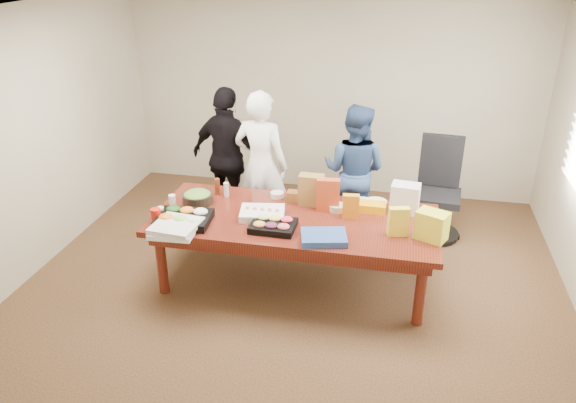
% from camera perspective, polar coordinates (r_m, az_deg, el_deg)
% --- Properties ---
extents(floor, '(5.50, 5.00, 0.02)m').
position_cam_1_polar(floor, '(5.83, 0.65, -8.33)').
color(floor, '#47301E').
rests_on(floor, ground).
extents(ceiling, '(5.50, 5.00, 0.02)m').
position_cam_1_polar(ceiling, '(4.88, 0.82, 19.31)').
color(ceiling, white).
rests_on(ceiling, wall_back).
extents(wall_back, '(5.50, 0.04, 2.70)m').
position_cam_1_polar(wall_back, '(7.56, 4.47, 10.90)').
color(wall_back, beige).
rests_on(wall_back, floor).
extents(wall_front, '(5.50, 0.04, 2.70)m').
position_cam_1_polar(wall_front, '(3.08, -8.54, -12.37)').
color(wall_front, beige).
rests_on(wall_front, floor).
extents(wall_left, '(0.04, 5.00, 2.70)m').
position_cam_1_polar(wall_left, '(6.31, -24.74, 5.69)').
color(wall_left, beige).
rests_on(wall_left, floor).
extents(conference_table, '(2.80, 1.20, 0.75)m').
position_cam_1_polar(conference_table, '(5.63, 0.67, -5.07)').
color(conference_table, '#4C1C0F').
rests_on(conference_table, floor).
extents(office_chair, '(0.64, 0.64, 1.15)m').
position_cam_1_polar(office_chair, '(6.64, 15.29, 0.87)').
color(office_chair, black).
rests_on(office_chair, floor).
extents(person_center, '(0.70, 0.52, 1.76)m').
position_cam_1_polar(person_center, '(6.37, -2.80, 3.72)').
color(person_center, white).
rests_on(person_center, floor).
extents(person_right, '(0.90, 0.77, 1.59)m').
position_cam_1_polar(person_right, '(6.48, 6.83, 3.14)').
color(person_right, navy).
rests_on(person_right, floor).
extents(person_left, '(1.09, 0.70, 1.72)m').
position_cam_1_polar(person_left, '(6.69, -6.18, 4.49)').
color(person_left, black).
rests_on(person_left, floor).
extents(veggie_tray, '(0.54, 0.44, 0.08)m').
position_cam_1_polar(veggie_tray, '(5.42, -10.70, -1.80)').
color(veggie_tray, black).
rests_on(veggie_tray, conference_table).
extents(fruit_tray, '(0.43, 0.34, 0.06)m').
position_cam_1_polar(fruit_tray, '(5.22, -1.54, -2.54)').
color(fruit_tray, black).
rests_on(fruit_tray, conference_table).
extents(sheet_cake, '(0.48, 0.39, 0.08)m').
position_cam_1_polar(sheet_cake, '(5.45, -2.67, -1.25)').
color(sheet_cake, white).
rests_on(sheet_cake, conference_table).
extents(salad_bowl, '(0.41, 0.41, 0.10)m').
position_cam_1_polar(salad_bowl, '(5.81, -9.32, 0.33)').
color(salad_bowl, black).
rests_on(salad_bowl, conference_table).
extents(chip_bag_blue, '(0.47, 0.39, 0.06)m').
position_cam_1_polar(chip_bag_blue, '(5.04, 3.73, -3.71)').
color(chip_bag_blue, '#2A4E9C').
rests_on(chip_bag_blue, conference_table).
extents(chip_bag_red, '(0.24, 0.12, 0.34)m').
position_cam_1_polar(chip_bag_red, '(5.54, 4.15, 0.70)').
color(chip_bag_red, '#BD451E').
rests_on(chip_bag_red, conference_table).
extents(chip_bag_yellow, '(0.20, 0.12, 0.28)m').
position_cam_1_polar(chip_bag_yellow, '(5.16, 11.34, -2.06)').
color(chip_bag_yellow, yellow).
rests_on(chip_bag_yellow, conference_table).
extents(chip_bag_orange, '(0.17, 0.09, 0.25)m').
position_cam_1_polar(chip_bag_orange, '(5.41, 6.49, -0.53)').
color(chip_bag_orange, orange).
rests_on(chip_bag_orange, conference_table).
extents(mayo_jar, '(0.11, 0.11, 0.14)m').
position_cam_1_polar(mayo_jar, '(5.68, 2.93, 0.27)').
color(mayo_jar, white).
rests_on(mayo_jar, conference_table).
extents(mustard_bottle, '(0.07, 0.07, 0.18)m').
position_cam_1_polar(mustard_bottle, '(5.69, 4.87, 0.48)').
color(mustard_bottle, '#F3F113').
rests_on(mustard_bottle, conference_table).
extents(dressing_bottle, '(0.07, 0.07, 0.18)m').
position_cam_1_polar(dressing_bottle, '(5.96, -7.32, 1.54)').
color(dressing_bottle, '#622B12').
rests_on(dressing_bottle, conference_table).
extents(ranch_bottle, '(0.07, 0.07, 0.16)m').
position_cam_1_polar(ranch_bottle, '(5.90, -6.38, 1.22)').
color(ranch_bottle, silver).
rests_on(ranch_bottle, conference_table).
extents(banana_bunch, '(0.27, 0.16, 0.09)m').
position_cam_1_polar(banana_bunch, '(5.62, 8.70, -0.59)').
color(banana_bunch, '#FFB008').
rests_on(banana_bunch, conference_table).
extents(bread_loaf, '(0.27, 0.12, 0.11)m').
position_cam_1_polar(bread_loaf, '(5.76, 1.24, 0.48)').
color(bread_loaf, '#945D2C').
rests_on(bread_loaf, conference_table).
extents(kraft_bag, '(0.26, 0.15, 0.33)m').
position_cam_1_polar(kraft_bag, '(5.65, 2.40, 1.20)').
color(kraft_bag, olive).
rests_on(kraft_bag, conference_table).
extents(red_cup, '(0.12, 0.12, 0.13)m').
position_cam_1_polar(red_cup, '(5.50, -13.46, -1.38)').
color(red_cup, red).
rests_on(red_cup, conference_table).
extents(clear_cup_a, '(0.08, 0.08, 0.10)m').
position_cam_1_polar(clear_cup_a, '(5.58, -13.04, -1.07)').
color(clear_cup_a, white).
rests_on(clear_cup_a, conference_table).
extents(clear_cup_b, '(0.08, 0.08, 0.10)m').
position_cam_1_polar(clear_cup_b, '(5.83, -11.86, 0.20)').
color(clear_cup_b, white).
rests_on(clear_cup_b, conference_table).
extents(pizza_box_lower, '(0.43, 0.43, 0.05)m').
position_cam_1_polar(pizza_box_lower, '(5.28, -11.59, -2.85)').
color(pizza_box_lower, white).
rests_on(pizza_box_lower, conference_table).
extents(pizza_box_upper, '(0.44, 0.44, 0.05)m').
position_cam_1_polar(pizza_box_upper, '(5.25, -11.47, -2.46)').
color(pizza_box_upper, silver).
rests_on(pizza_box_upper, pizza_box_lower).
extents(plate_a, '(0.30, 0.30, 0.02)m').
position_cam_1_polar(plate_a, '(5.77, 7.73, -0.17)').
color(plate_a, silver).
rests_on(plate_a, conference_table).
extents(plate_b, '(0.25, 0.25, 0.01)m').
position_cam_1_polar(plate_b, '(5.83, 9.08, -0.01)').
color(plate_b, silver).
rests_on(plate_b, conference_table).
extents(dip_bowl_a, '(0.17, 0.17, 0.07)m').
position_cam_1_polar(dip_bowl_a, '(5.59, 5.06, -0.63)').
color(dip_bowl_a, beige).
rests_on(dip_bowl_a, conference_table).
extents(dip_bowl_b, '(0.18, 0.18, 0.06)m').
position_cam_1_polar(dip_bowl_b, '(5.87, -1.13, 0.70)').
color(dip_bowl_b, silver).
rests_on(dip_bowl_b, conference_table).
extents(grocery_bag_white, '(0.30, 0.23, 0.30)m').
position_cam_1_polar(grocery_bag_white, '(5.63, 11.99, 0.35)').
color(grocery_bag_white, white).
rests_on(grocery_bag_white, conference_table).
extents(grocery_bag_yellow, '(0.33, 0.28, 0.27)m').
position_cam_1_polar(grocery_bag_yellow, '(5.17, 14.62, -2.43)').
color(grocery_bag_yellow, yellow).
rests_on(grocery_bag_yellow, conference_table).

